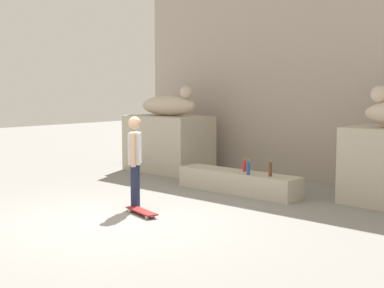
% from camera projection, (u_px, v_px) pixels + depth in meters
% --- Properties ---
extents(ground_plane, '(40.00, 40.00, 0.00)m').
position_uv_depth(ground_plane, '(115.00, 221.00, 8.77)').
color(ground_plane, gray).
extents(facade_wall, '(9.87, 0.60, 5.13)m').
position_uv_depth(facade_wall, '(306.00, 71.00, 12.82)').
color(facade_wall, '#A99C8F').
rests_on(facade_wall, ground_plane).
extents(pedestal_left, '(2.15, 1.32, 1.44)m').
position_uv_depth(pedestal_left, '(168.00, 144.00, 13.93)').
color(pedestal_left, '#B7AD99').
rests_on(pedestal_left, ground_plane).
extents(statue_reclining_left, '(1.68, 0.85, 0.78)m').
position_uv_depth(statue_reclining_left, '(169.00, 105.00, 13.81)').
color(statue_reclining_left, beige).
rests_on(statue_reclining_left, pedestal_left).
extents(ledge_block, '(2.80, 0.61, 0.44)m').
position_uv_depth(ledge_block, '(238.00, 182.00, 11.15)').
color(ledge_block, '#B7AD99').
rests_on(ledge_block, ground_plane).
extents(skater, '(0.39, 0.43, 1.67)m').
position_uv_depth(skater, '(135.00, 158.00, 9.59)').
color(skater, '#1E233F').
rests_on(skater, ground_plane).
extents(skateboard, '(0.82, 0.38, 0.08)m').
position_uv_depth(skateboard, '(142.00, 211.00, 9.21)').
color(skateboard, maroon).
rests_on(skateboard, ground_plane).
extents(bottle_brown, '(0.07, 0.07, 0.32)m').
position_uv_depth(bottle_brown, '(270.00, 170.00, 10.50)').
color(bottle_brown, '#593314').
rests_on(bottle_brown, ledge_block).
extents(bottle_red, '(0.08, 0.08, 0.27)m').
position_uv_depth(bottle_red, '(244.00, 166.00, 11.11)').
color(bottle_red, red).
rests_on(bottle_red, ledge_block).
extents(bottle_blue, '(0.07, 0.07, 0.30)m').
position_uv_depth(bottle_blue, '(248.00, 168.00, 10.70)').
color(bottle_blue, '#194C99').
rests_on(bottle_blue, ledge_block).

